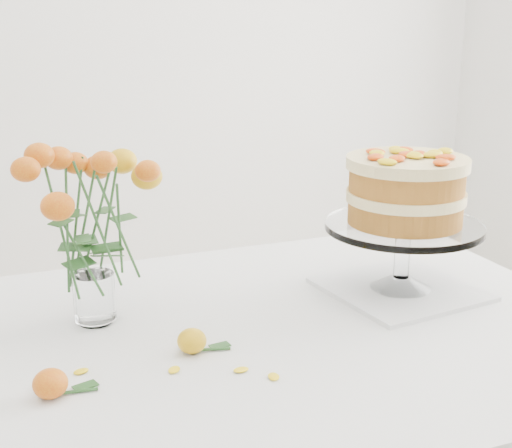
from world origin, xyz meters
The scene contains 10 objects.
table centered at (0.00, 0.00, 0.67)m, with size 1.43×0.93×0.76m.
napkin centered at (0.41, 0.06, 0.76)m, with size 0.28×0.28×0.01m, color white.
cake_stand centered at (0.41, 0.06, 0.96)m, with size 0.32×0.32×0.29m.
rose_vase centered at (-0.20, 0.14, 0.98)m, with size 0.30×0.30×0.38m.
loose_rose_near centered at (-0.07, -0.05, 0.78)m, with size 0.09×0.05×0.04m.
loose_rose_far centered at (-0.31, -0.11, 0.78)m, with size 0.09×0.05×0.04m.
stray_petal_a centered at (-0.12, -0.10, 0.76)m, with size 0.03×0.02×0.00m, color yellow.
stray_petal_b centered at (-0.02, -0.14, 0.76)m, with size 0.03×0.02×0.00m, color yellow.
stray_petal_c centered at (0.02, -0.18, 0.76)m, with size 0.03×0.02×0.00m, color yellow.
stray_petal_d centered at (-0.26, -0.05, 0.76)m, with size 0.03×0.02×0.00m, color yellow.
Camera 1 is at (-0.38, -1.11, 1.31)m, focal length 50.00 mm.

